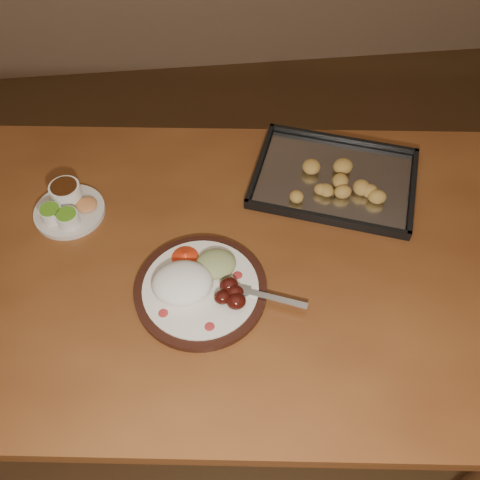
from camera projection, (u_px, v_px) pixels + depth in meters
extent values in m
plane|color=#502E1B|center=(205.00, 434.00, 1.74)|extent=(4.00, 4.00, 0.00)
cube|color=brown|center=(210.00, 263.00, 1.26)|extent=(1.60, 1.08, 0.04)
cylinder|color=#4C2B17|center=(19.00, 230.00, 1.80)|extent=(0.07, 0.07, 0.71)
cylinder|color=#4C2B17|center=(425.00, 237.00, 1.78)|extent=(0.07, 0.07, 0.71)
cylinder|color=black|center=(201.00, 290.00, 1.18)|extent=(0.29, 0.29, 0.02)
cylinder|color=white|center=(201.00, 288.00, 1.17)|extent=(0.26, 0.26, 0.01)
ellipsoid|color=#A82829|center=(163.00, 313.00, 1.13)|extent=(0.02, 0.02, 0.00)
ellipsoid|color=#A82829|center=(210.00, 327.00, 1.11)|extent=(0.02, 0.02, 0.00)
ellipsoid|color=#A82829|center=(238.00, 275.00, 1.19)|extent=(0.02, 0.02, 0.00)
ellipsoid|color=#A82829|center=(162.00, 274.00, 1.19)|extent=(0.02, 0.02, 0.00)
ellipsoid|color=white|center=(182.00, 283.00, 1.16)|extent=(0.16, 0.15, 0.06)
ellipsoid|color=#4A0F0A|center=(222.00, 297.00, 1.14)|extent=(0.04, 0.03, 0.03)
ellipsoid|color=#4A0F0A|center=(235.00, 292.00, 1.14)|extent=(0.04, 0.03, 0.03)
ellipsoid|color=#4A0F0A|center=(229.00, 285.00, 1.15)|extent=(0.04, 0.03, 0.03)
ellipsoid|color=#4A0F0A|center=(236.00, 301.00, 1.13)|extent=(0.04, 0.03, 0.03)
ellipsoid|color=tan|center=(216.00, 264.00, 1.19)|extent=(0.11, 0.10, 0.04)
cone|color=red|center=(185.00, 256.00, 1.21)|extent=(0.08, 0.08, 0.03)
cube|color=silver|center=(276.00, 299.00, 1.15)|extent=(0.14, 0.07, 0.00)
cube|color=silver|center=(242.00, 290.00, 1.16)|extent=(0.04, 0.04, 0.00)
cylinder|color=silver|center=(229.00, 291.00, 1.16)|extent=(0.03, 0.01, 0.00)
cylinder|color=silver|center=(230.00, 288.00, 1.16)|extent=(0.03, 0.01, 0.00)
cylinder|color=silver|center=(231.00, 286.00, 1.17)|extent=(0.03, 0.01, 0.00)
cylinder|color=silver|center=(232.00, 283.00, 1.17)|extent=(0.03, 0.01, 0.00)
cylinder|color=silver|center=(70.00, 211.00, 1.32)|extent=(0.17, 0.17, 0.01)
cylinder|color=white|center=(51.00, 214.00, 1.29)|extent=(0.05, 0.05, 0.03)
cylinder|color=#53971E|center=(49.00, 209.00, 1.27)|extent=(0.05, 0.05, 0.00)
cylinder|color=white|center=(68.00, 219.00, 1.28)|extent=(0.05, 0.05, 0.03)
cylinder|color=#53971E|center=(66.00, 214.00, 1.26)|extent=(0.05, 0.05, 0.00)
cylinder|color=white|center=(66.00, 192.00, 1.32)|extent=(0.08, 0.08, 0.04)
cylinder|color=#381A0A|center=(64.00, 186.00, 1.30)|extent=(0.06, 0.06, 0.00)
ellipsoid|color=#F09754|center=(87.00, 204.00, 1.31)|extent=(0.05, 0.05, 0.02)
cube|color=black|center=(334.00, 180.00, 1.39)|extent=(0.49, 0.42, 0.01)
cube|color=black|center=(342.00, 140.00, 1.46)|extent=(0.38, 0.15, 0.02)
cube|color=black|center=(326.00, 219.00, 1.29)|extent=(0.38, 0.15, 0.02)
cube|color=black|center=(413.00, 191.00, 1.35)|extent=(0.12, 0.28, 0.02)
cube|color=black|center=(260.00, 163.00, 1.41)|extent=(0.12, 0.28, 0.02)
cube|color=silver|center=(334.00, 179.00, 1.38)|extent=(0.45, 0.39, 0.00)
ellipsoid|color=#B88440|center=(355.00, 178.00, 1.36)|extent=(0.05, 0.04, 0.03)
ellipsoid|color=#B88440|center=(371.00, 170.00, 1.38)|extent=(0.06, 0.06, 0.03)
ellipsoid|color=#B88440|center=(348.00, 153.00, 1.42)|extent=(0.05, 0.06, 0.03)
ellipsoid|color=#B88440|center=(323.00, 159.00, 1.40)|extent=(0.05, 0.06, 0.03)
ellipsoid|color=#B88440|center=(311.00, 157.00, 1.41)|extent=(0.06, 0.06, 0.03)
ellipsoid|color=#B88440|center=(316.00, 171.00, 1.38)|extent=(0.05, 0.04, 0.03)
ellipsoid|color=#B88440|center=(299.00, 178.00, 1.36)|extent=(0.06, 0.06, 0.03)
ellipsoid|color=#B88440|center=(321.00, 197.00, 1.32)|extent=(0.05, 0.06, 0.03)
ellipsoid|color=#B88440|center=(348.00, 190.00, 1.34)|extent=(0.05, 0.06, 0.03)
ellipsoid|color=#B88440|center=(361.00, 192.00, 1.33)|extent=(0.06, 0.06, 0.03)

